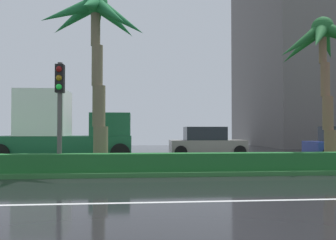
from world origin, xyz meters
name	(u,v)px	position (x,y,z in m)	size (l,w,h in m)	color
palm_tree_centre_left	(97,30)	(4.02, 7.97, 5.33)	(4.07, 4.17, 6.67)	brown
palm_tree_centre	(324,49)	(13.35, 8.56, 4.94)	(4.35, 3.93, 6.14)	brown
traffic_signal_median_right	(60,96)	(2.93, 6.70, 2.70)	(0.28, 0.43, 3.70)	#4C4C47
box_truck_lead	(64,130)	(2.02, 12.26, 1.55)	(6.40, 2.64, 3.46)	#195133
car_in_traffic_third	(207,142)	(9.58, 14.73, 0.83)	(4.30, 2.02, 1.72)	gray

